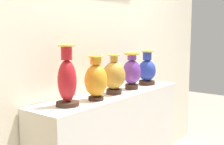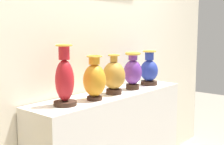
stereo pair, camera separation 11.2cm
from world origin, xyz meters
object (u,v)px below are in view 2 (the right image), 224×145
(vase_ochre, at_px, (114,76))
(vase_cobalt, at_px, (149,70))
(vase_crimson, at_px, (65,80))
(vase_amber, at_px, (94,80))
(vase_violet, at_px, (133,72))

(vase_ochre, height_order, vase_cobalt, vase_cobalt)
(vase_crimson, xyz_separation_m, vase_amber, (0.25, -0.04, -0.03))
(vase_crimson, bearing_deg, vase_ochre, -1.23)
(vase_ochre, xyz_separation_m, vase_violet, (0.26, 0.01, 0.01))
(vase_amber, relative_size, vase_cobalt, 1.02)
(vase_amber, xyz_separation_m, vase_cobalt, (0.80, 0.05, -0.01))
(vase_amber, bearing_deg, vase_cobalt, 3.43)
(vase_crimson, bearing_deg, vase_amber, -8.95)
(vase_amber, height_order, vase_ochre, vase_amber)
(vase_cobalt, bearing_deg, vase_ochre, -177.99)
(vase_amber, distance_m, vase_ochre, 0.26)
(vase_amber, bearing_deg, vase_ochre, 6.40)
(vase_amber, height_order, vase_violet, vase_amber)
(vase_crimson, height_order, vase_cobalt, vase_crimson)
(vase_ochre, relative_size, vase_violet, 0.99)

